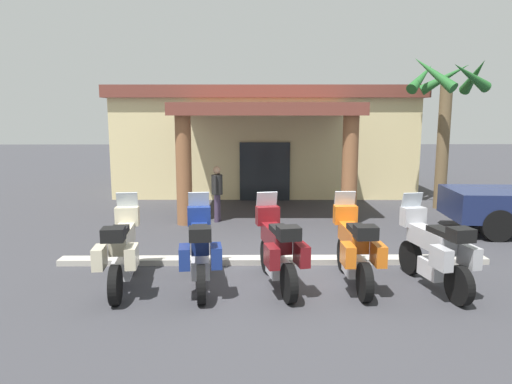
{
  "coord_description": "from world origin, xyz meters",
  "views": [
    {
      "loc": [
        -0.53,
        -8.88,
        3.09
      ],
      "look_at": [
        -0.38,
        2.56,
        1.2
      ],
      "focal_mm": 33.15,
      "sensor_mm": 36.0,
      "label": 1
    }
  ],
  "objects_px": {
    "motorcycle_blue": "(200,250)",
    "pedestrian": "(217,190)",
    "palm_tree_near_portico": "(447,102)",
    "motorcycle_cream": "(122,250)",
    "motorcycle_silver": "(435,251)",
    "motorcycle_orange": "(354,248)",
    "motel_building": "(264,138)",
    "motorcycle_maroon": "(278,249)"
  },
  "relations": [
    {
      "from": "motorcycle_orange",
      "to": "motorcycle_silver",
      "type": "distance_m",
      "value": 1.4
    },
    {
      "from": "motorcycle_orange",
      "to": "motorcycle_silver",
      "type": "bearing_deg",
      "value": -98.98
    },
    {
      "from": "motorcycle_silver",
      "to": "palm_tree_near_portico",
      "type": "xyz_separation_m",
      "value": [
        3.04,
        7.3,
        2.78
      ]
    },
    {
      "from": "motorcycle_orange",
      "to": "palm_tree_near_portico",
      "type": "height_order",
      "value": "palm_tree_near_portico"
    },
    {
      "from": "motorcycle_orange",
      "to": "pedestrian",
      "type": "bearing_deg",
      "value": 26.75
    },
    {
      "from": "palm_tree_near_portico",
      "to": "motorcycle_maroon",
      "type": "bearing_deg",
      "value": -129.09
    },
    {
      "from": "motorcycle_blue",
      "to": "motorcycle_silver",
      "type": "bearing_deg",
      "value": -98.25
    },
    {
      "from": "motel_building",
      "to": "motorcycle_maroon",
      "type": "relative_size",
      "value": 5.32
    },
    {
      "from": "motel_building",
      "to": "motorcycle_cream",
      "type": "height_order",
      "value": "motel_building"
    },
    {
      "from": "motorcycle_silver",
      "to": "motorcycle_orange",
      "type": "bearing_deg",
      "value": 71.94
    },
    {
      "from": "motorcycle_blue",
      "to": "motorcycle_maroon",
      "type": "bearing_deg",
      "value": -95.86
    },
    {
      "from": "motorcycle_maroon",
      "to": "motorcycle_cream",
      "type": "bearing_deg",
      "value": 79.44
    },
    {
      "from": "palm_tree_near_portico",
      "to": "motorcycle_cream",
      "type": "bearing_deg",
      "value": -140.04
    },
    {
      "from": "motel_building",
      "to": "motorcycle_blue",
      "type": "xyz_separation_m",
      "value": [
        -1.48,
        -11.94,
        -1.4
      ]
    },
    {
      "from": "motel_building",
      "to": "motorcycle_orange",
      "type": "xyz_separation_m",
      "value": [
        1.3,
        -11.88,
        -1.4
      ]
    },
    {
      "from": "motorcycle_silver",
      "to": "palm_tree_near_portico",
      "type": "relative_size",
      "value": 0.44
    },
    {
      "from": "palm_tree_near_portico",
      "to": "motel_building",
      "type": "bearing_deg",
      "value": 140.34
    },
    {
      "from": "motorcycle_cream",
      "to": "motorcycle_orange",
      "type": "distance_m",
      "value": 4.17
    },
    {
      "from": "palm_tree_near_portico",
      "to": "motorcycle_silver",
      "type": "bearing_deg",
      "value": -112.63
    },
    {
      "from": "palm_tree_near_portico",
      "to": "pedestrian",
      "type": "bearing_deg",
      "value": -165.52
    },
    {
      "from": "motorcycle_cream",
      "to": "pedestrian",
      "type": "relative_size",
      "value": 1.37
    },
    {
      "from": "motorcycle_cream",
      "to": "motorcycle_blue",
      "type": "xyz_separation_m",
      "value": [
        1.39,
        0.02,
        0.0
      ]
    },
    {
      "from": "pedestrian",
      "to": "motorcycle_maroon",
      "type": "bearing_deg",
      "value": 115.53
    },
    {
      "from": "motorcycle_blue",
      "to": "motorcycle_silver",
      "type": "height_order",
      "value": "same"
    },
    {
      "from": "motorcycle_orange",
      "to": "palm_tree_near_portico",
      "type": "xyz_separation_m",
      "value": [
        4.43,
        7.12,
        2.78
      ]
    },
    {
      "from": "motorcycle_blue",
      "to": "motorcycle_maroon",
      "type": "distance_m",
      "value": 1.39
    },
    {
      "from": "motel_building",
      "to": "palm_tree_near_portico",
      "type": "height_order",
      "value": "palm_tree_near_portico"
    },
    {
      "from": "motorcycle_cream",
      "to": "palm_tree_near_portico",
      "type": "distance_m",
      "value": 11.56
    },
    {
      "from": "pedestrian",
      "to": "palm_tree_near_portico",
      "type": "relative_size",
      "value": 0.32
    },
    {
      "from": "motorcycle_blue",
      "to": "motorcycle_silver",
      "type": "distance_m",
      "value": 4.17
    },
    {
      "from": "motel_building",
      "to": "motorcycle_cream",
      "type": "distance_m",
      "value": 12.38
    },
    {
      "from": "motorcycle_maroon",
      "to": "motorcycle_silver",
      "type": "height_order",
      "value": "same"
    },
    {
      "from": "motel_building",
      "to": "motorcycle_maroon",
      "type": "bearing_deg",
      "value": -89.47
    },
    {
      "from": "motel_building",
      "to": "motorcycle_cream",
      "type": "bearing_deg",
      "value": -102.53
    },
    {
      "from": "motorcycle_cream",
      "to": "motorcycle_blue",
      "type": "bearing_deg",
      "value": -95.11
    },
    {
      "from": "motel_building",
      "to": "motorcycle_silver",
      "type": "relative_size",
      "value": 5.31
    },
    {
      "from": "motorcycle_blue",
      "to": "pedestrian",
      "type": "bearing_deg",
      "value": -6.1
    },
    {
      "from": "motorcycle_cream",
      "to": "pedestrian",
      "type": "height_order",
      "value": "pedestrian"
    },
    {
      "from": "motorcycle_silver",
      "to": "motorcycle_cream",
      "type": "bearing_deg",
      "value": 78.3
    },
    {
      "from": "motorcycle_maroon",
      "to": "motorcycle_orange",
      "type": "distance_m",
      "value": 1.39
    },
    {
      "from": "motel_building",
      "to": "motorcycle_silver",
      "type": "height_order",
      "value": "motel_building"
    },
    {
      "from": "motorcycle_silver",
      "to": "pedestrian",
      "type": "distance_m",
      "value": 6.88
    }
  ]
}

